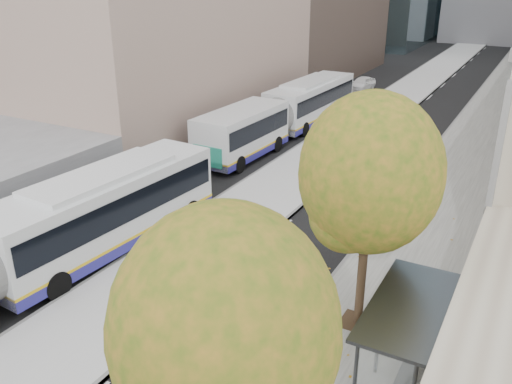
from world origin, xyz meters
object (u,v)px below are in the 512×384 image
Objects in this scene: bus_near at (13,253)px; bus_far at (285,113)px; bus_shelter at (414,320)px; distant_car at (362,83)px.

bus_far is at bearing 94.87° from bus_near.
bus_near is (-13.09, -2.10, -0.47)m from bus_shelter.
bus_near is 1.05× the size of bus_far.
bus_far reaches higher than bus_shelter.
bus_shelter is 13.27m from bus_near.
bus_near is 39.25m from distant_car.
distant_car is (-13.66, 37.13, -1.56)m from bus_shelter.
bus_far reaches higher than distant_car.
bus_far is 17.07m from distant_car.
bus_far is at bearing -82.69° from distant_car.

